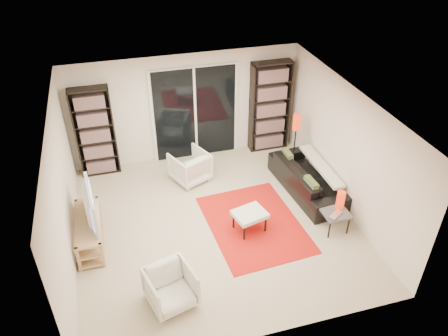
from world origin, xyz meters
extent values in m
plane|color=beige|center=(0.00, 0.00, 0.00)|extent=(5.00, 5.00, 0.00)
cube|color=silver|center=(0.00, 2.50, 1.20)|extent=(5.00, 0.02, 2.40)
cube|color=silver|center=(0.00, -2.50, 1.20)|extent=(5.00, 0.02, 2.40)
cube|color=silver|center=(-2.50, 0.00, 1.20)|extent=(0.02, 5.00, 2.40)
cube|color=silver|center=(2.50, 0.00, 1.20)|extent=(0.02, 5.00, 2.40)
cube|color=white|center=(0.00, 0.00, 2.40)|extent=(5.00, 5.00, 0.02)
cube|color=white|center=(0.20, 2.47, 1.05)|extent=(1.92, 0.06, 2.16)
cube|color=black|center=(0.20, 2.44, 1.05)|extent=(1.80, 0.02, 2.10)
cube|color=white|center=(0.20, 2.42, 1.05)|extent=(0.05, 0.02, 2.10)
cube|color=black|center=(-1.95, 2.34, 0.97)|extent=(0.80, 0.30, 1.95)
cube|color=#A78434|center=(-1.95, 2.32, 0.97)|extent=(0.70, 0.22, 1.85)
cube|color=black|center=(1.90, 2.34, 1.05)|extent=(0.90, 0.30, 2.10)
cube|color=#A78434|center=(1.90, 2.32, 1.05)|extent=(0.80, 0.22, 2.00)
cube|color=tan|center=(-2.24, 0.10, 0.48)|extent=(0.43, 1.34, 0.04)
cube|color=tan|center=(-2.24, 0.10, 0.25)|extent=(0.43, 1.34, 0.03)
cube|color=tan|center=(-2.24, 0.10, 0.06)|extent=(0.43, 1.34, 0.04)
cube|color=tan|center=(-2.42, -0.53, 0.25)|extent=(0.05, 0.05, 0.50)
cube|color=tan|center=(-2.42, 0.73, 0.25)|extent=(0.05, 0.05, 0.50)
cube|color=tan|center=(-2.05, -0.53, 0.25)|extent=(0.05, 0.05, 0.50)
cube|color=tan|center=(-2.05, 0.73, 0.25)|extent=(0.05, 0.05, 0.50)
imported|color=black|center=(-2.22, 0.10, 0.82)|extent=(0.24, 1.11, 0.63)
cube|color=red|center=(0.68, -0.22, 0.01)|extent=(1.76, 2.30, 0.01)
imported|color=black|center=(2.05, 0.48, 0.30)|extent=(0.97, 2.09, 0.59)
imported|color=silver|center=(-0.15, 1.51, 0.33)|extent=(0.93, 0.94, 0.65)
imported|color=silver|center=(-1.10, -1.56, 0.31)|extent=(0.82, 0.83, 0.62)
cube|color=silver|center=(0.55, -0.34, 0.36)|extent=(0.66, 0.59, 0.08)
cylinder|color=black|center=(0.38, -0.57, 0.16)|extent=(0.04, 0.04, 0.32)
cylinder|color=black|center=(0.29, -0.21, 0.16)|extent=(0.04, 0.04, 0.32)
cylinder|color=black|center=(0.81, -0.46, 0.16)|extent=(0.04, 0.04, 0.32)
cylinder|color=black|center=(0.72, -0.10, 0.16)|extent=(0.04, 0.04, 0.32)
cube|color=#4C4C51|center=(2.03, -0.73, 0.38)|extent=(0.47, 0.47, 0.04)
cylinder|color=black|center=(1.85, -0.92, 0.19)|extent=(0.03, 0.03, 0.38)
cylinder|color=black|center=(1.84, -0.55, 0.19)|extent=(0.03, 0.03, 0.38)
cylinder|color=black|center=(2.22, -0.92, 0.19)|extent=(0.03, 0.03, 0.38)
cylinder|color=black|center=(2.22, -0.54, 0.19)|extent=(0.03, 0.03, 0.38)
imported|color=silver|center=(2.01, -0.86, 0.41)|extent=(0.35, 0.32, 0.02)
cylinder|color=red|center=(2.16, -0.63, 0.57)|extent=(0.15, 0.15, 0.34)
cylinder|color=black|center=(2.15, 1.41, 0.01)|extent=(0.19, 0.19, 0.03)
cylinder|color=black|center=(2.15, 1.41, 0.48)|extent=(0.03, 0.03, 0.95)
cylinder|color=red|center=(2.15, 1.41, 1.10)|extent=(0.17, 0.17, 0.34)
camera|label=1|loc=(-1.52, -5.99, 5.40)|focal=35.00mm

